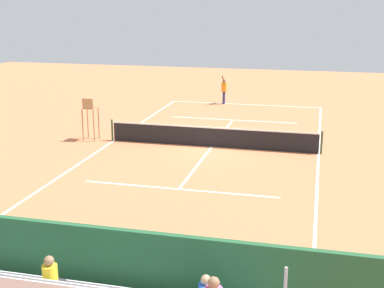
{
  "coord_description": "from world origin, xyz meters",
  "views": [
    {
      "loc": [
        -4.87,
        23.77,
        6.77
      ],
      "look_at": [
        0.0,
        4.0,
        1.2
      ],
      "focal_mm": 49.07,
      "sensor_mm": 36.0,
      "label": 1
    }
  ],
  "objects": [
    {
      "name": "court_line_markings",
      "position": [
        0.0,
        -0.04,
        0.0
      ],
      "size": [
        10.1,
        22.2,
        0.01
      ],
      "color": "white",
      "rests_on": "ground"
    },
    {
      "name": "tennis_net",
      "position": [
        0.0,
        0.0,
        0.5
      ],
      "size": [
        10.3,
        0.1,
        1.07
      ],
      "color": "black",
      "rests_on": "ground"
    },
    {
      "name": "tennis_ball_near",
      "position": [
        3.6,
        -7.73,
        0.03
      ],
      "size": [
        0.07,
        0.07,
        0.07
      ],
      "primitive_type": "sphere",
      "color": "#CCDB33",
      "rests_on": "ground"
    },
    {
      "name": "tennis_player",
      "position": [
        1.43,
        -10.9,
        1.02
      ],
      "size": [
        0.38,
        0.54,
        1.93
      ],
      "color": "navy",
      "rests_on": "ground"
    },
    {
      "name": "tennis_racket",
      "position": [
        2.16,
        -10.83,
        0.01
      ],
      "size": [
        0.37,
        0.59,
        0.03
      ],
      "color": "black",
      "rests_on": "ground"
    },
    {
      "name": "ground_plane",
      "position": [
        0.0,
        0.0,
        0.0
      ],
      "size": [
        60.0,
        60.0,
        0.0
      ],
      "primitive_type": "plane",
      "color": "#CC7047"
    },
    {
      "name": "courtside_bench",
      "position": [
        -2.52,
        13.27,
        0.56
      ],
      "size": [
        1.8,
        0.4,
        0.93
      ],
      "color": "#234C2D",
      "rests_on": "ground"
    },
    {
      "name": "equipment_bag",
      "position": [
        -0.54,
        13.4,
        0.18
      ],
      "size": [
        0.9,
        0.36,
        0.36
      ],
      "primitive_type": "cube",
      "color": "#334C8C",
      "rests_on": "ground"
    },
    {
      "name": "backdrop_wall",
      "position": [
        0.0,
        14.0,
        1.0
      ],
      "size": [
        18.0,
        0.16,
        2.0
      ],
      "primitive_type": "cube",
      "color": "#235633",
      "rests_on": "ground"
    },
    {
      "name": "umpire_chair",
      "position": [
        6.2,
        0.15,
        1.31
      ],
      "size": [
        0.67,
        0.67,
        2.14
      ],
      "color": "#A88456",
      "rests_on": "ground"
    }
  ]
}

